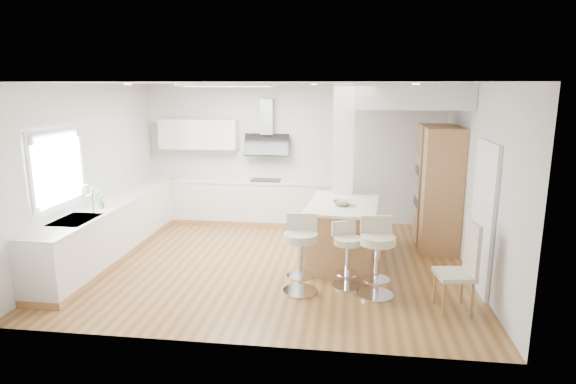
# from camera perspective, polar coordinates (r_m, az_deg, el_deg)

# --- Properties ---
(ground) EXTENTS (6.00, 6.00, 0.00)m
(ground) POSITION_cam_1_polar(r_m,az_deg,el_deg) (7.76, -1.73, -8.37)
(ground) COLOR olive
(ground) RESTS_ON ground
(ceiling) EXTENTS (6.00, 5.00, 0.02)m
(ceiling) POSITION_cam_1_polar(r_m,az_deg,el_deg) (7.76, -1.73, -8.37)
(ceiling) COLOR silver
(ceiling) RESTS_ON ground
(wall_back) EXTENTS (6.00, 0.04, 2.80)m
(wall_back) POSITION_cam_1_polar(r_m,az_deg,el_deg) (9.82, 0.52, 4.53)
(wall_back) COLOR beige
(wall_back) RESTS_ON ground
(wall_left) EXTENTS (0.04, 5.00, 2.80)m
(wall_left) POSITION_cam_1_polar(r_m,az_deg,el_deg) (8.39, -22.50, 2.19)
(wall_left) COLOR beige
(wall_left) RESTS_ON ground
(wall_right) EXTENTS (0.04, 5.00, 2.80)m
(wall_right) POSITION_cam_1_polar(r_m,az_deg,el_deg) (7.51, 21.43, 1.18)
(wall_right) COLOR beige
(wall_right) RESTS_ON ground
(skylight) EXTENTS (4.10, 2.10, 0.06)m
(skylight) POSITION_cam_1_polar(r_m,az_deg,el_deg) (7.99, -6.90, 12.47)
(skylight) COLOR white
(skylight) RESTS_ON ground
(window_left) EXTENTS (0.06, 1.28, 1.07)m
(window_left) POSITION_cam_1_polar(r_m,az_deg,el_deg) (7.56, -25.73, 3.13)
(window_left) COLOR white
(window_left) RESTS_ON ground
(doorway_right) EXTENTS (0.05, 1.00, 2.10)m
(doorway_right) POSITION_cam_1_polar(r_m,az_deg,el_deg) (7.03, 22.12, -2.98)
(doorway_right) COLOR #484239
(doorway_right) RESTS_ON ground
(counter_left) EXTENTS (0.63, 4.50, 1.35)m
(counter_left) POSITION_cam_1_polar(r_m,az_deg,el_deg) (8.64, -19.50, -3.69)
(counter_left) COLOR #AA7948
(counter_left) RESTS_ON ground
(counter_back) EXTENTS (3.62, 0.63, 2.50)m
(counter_back) POSITION_cam_1_polar(r_m,az_deg,el_deg) (9.82, -4.98, 0.31)
(counter_back) COLOR #AA7948
(counter_back) RESTS_ON ground
(pillar) EXTENTS (0.35, 0.35, 2.80)m
(pillar) POSITION_cam_1_polar(r_m,az_deg,el_deg) (8.22, 6.52, 2.88)
(pillar) COLOR white
(pillar) RESTS_ON ground
(soffit) EXTENTS (1.78, 2.20, 0.40)m
(soffit) POSITION_cam_1_polar(r_m,az_deg,el_deg) (8.61, 13.91, 11.06)
(soffit) COLOR silver
(soffit) RESTS_ON ground
(oven_column) EXTENTS (0.63, 1.21, 2.10)m
(oven_column) POSITION_cam_1_polar(r_m,az_deg,el_deg) (8.69, 17.28, 0.56)
(oven_column) COLOR #AA7948
(oven_column) RESTS_ON ground
(peninsula) EXTENTS (1.19, 1.69, 1.05)m
(peninsula) POSITION_cam_1_polar(r_m,az_deg,el_deg) (7.69, 6.48, -4.76)
(peninsula) COLOR #AA7948
(peninsula) RESTS_ON ground
(bar_stool_a) EXTENTS (0.49, 0.49, 1.07)m
(bar_stool_a) POSITION_cam_1_polar(r_m,az_deg,el_deg) (6.51, 1.51, -6.87)
(bar_stool_a) COLOR silver
(bar_stool_a) RESTS_ON ground
(bar_stool_b) EXTENTS (0.54, 0.54, 0.92)m
(bar_stool_b) POSITION_cam_1_polar(r_m,az_deg,el_deg) (6.76, 7.02, -7.01)
(bar_stool_b) COLOR silver
(bar_stool_b) RESTS_ON ground
(bar_stool_c) EXTENTS (0.53, 0.53, 1.07)m
(bar_stool_c) POSITION_cam_1_polar(r_m,az_deg,el_deg) (6.50, 10.50, -7.13)
(bar_stool_c) COLOR silver
(bar_stool_c) RESTS_ON ground
(dining_chair) EXTENTS (0.50, 0.50, 1.14)m
(dining_chair) POSITION_cam_1_polar(r_m,az_deg,el_deg) (6.40, 20.07, -7.98)
(dining_chair) COLOR beige
(dining_chair) RESTS_ON ground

